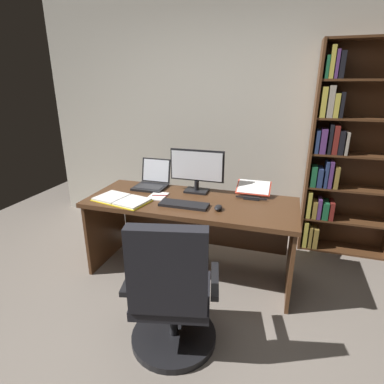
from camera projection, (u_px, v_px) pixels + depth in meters
name	position (u px, v px, depth m)	size (l,w,h in m)	color
ground_plane	(169.00, 381.00, 1.89)	(6.62, 6.62, 0.00)	slate
wall_back	(239.00, 118.00, 3.48)	(4.83, 0.12, 2.72)	beige
desk	(193.00, 217.00, 2.89)	(1.87, 0.74, 0.74)	#4C2D19
bookshelf	(345.00, 155.00, 3.08)	(0.90, 0.27, 2.12)	#4C2D19
office_chair	(171.00, 299.00, 1.99)	(0.68, 0.60, 0.98)	black
monitor	(197.00, 171.00, 2.91)	(0.52, 0.16, 0.41)	black
laptop	(152.00, 181.00, 3.10)	(0.31, 0.32, 0.26)	black
keyboard	(184.00, 205.00, 2.63)	(0.42, 0.15, 0.02)	black
computer_mouse	(218.00, 208.00, 2.54)	(0.06, 0.10, 0.04)	black
reading_stand_with_book	(253.00, 189.00, 2.86)	(0.31, 0.26, 0.12)	black
open_binder	(122.00, 200.00, 2.74)	(0.54, 0.37, 0.02)	yellow
notepad	(158.00, 196.00, 2.85)	(0.15, 0.21, 0.01)	white
pen	(160.00, 195.00, 2.84)	(0.01, 0.01, 0.14)	maroon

